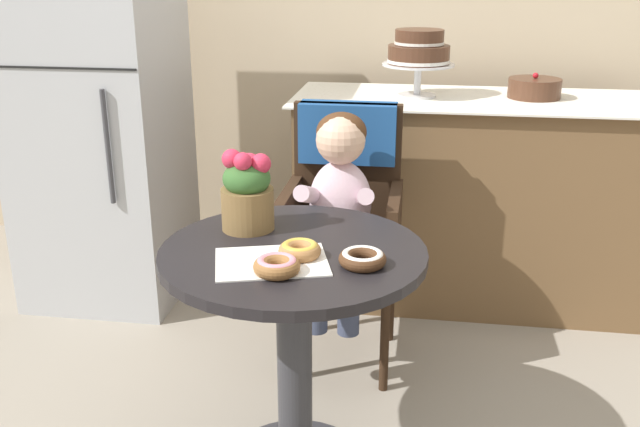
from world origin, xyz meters
TOP-DOWN VIEW (x-y plane):
  - cafe_table at (0.00, 0.00)m, footprint 0.72×0.72m
  - wicker_chair at (0.05, 0.75)m, footprint 0.42×0.45m
  - seated_child at (0.05, 0.59)m, footprint 0.27×0.32m
  - paper_napkin at (-0.04, -0.10)m, footprint 0.33×0.28m
  - donut_front at (0.19, -0.08)m, footprint 0.12×0.12m
  - donut_mid at (0.03, -0.05)m, footprint 0.11×0.11m
  - donut_side at (-0.01, -0.16)m, footprint 0.12×0.12m
  - flower_vase at (-0.16, 0.13)m, footprint 0.15×0.15m
  - display_counter at (0.55, 1.30)m, footprint 1.56×0.62m
  - tiered_cake_stand at (0.29, 1.30)m, footprint 0.30×0.30m
  - round_layer_cake at (0.77, 1.35)m, footprint 0.22×0.22m
  - refrigerator at (-1.05, 1.10)m, footprint 0.64×0.63m

SIDE VIEW (x-z plane):
  - display_counter at x=0.55m, z-range 0.00..0.90m
  - cafe_table at x=0.00m, z-range 0.15..0.87m
  - wicker_chair at x=0.05m, z-range 0.16..1.12m
  - seated_child at x=0.05m, z-range 0.31..1.04m
  - paper_napkin at x=-0.04m, z-range 0.72..0.72m
  - donut_front at x=0.19m, z-range 0.72..0.76m
  - donut_mid at x=0.03m, z-range 0.72..0.76m
  - donut_side at x=-0.01m, z-range 0.72..0.76m
  - flower_vase at x=-0.16m, z-range 0.71..0.95m
  - refrigerator at x=-1.05m, z-range 0.00..1.70m
  - round_layer_cake at x=0.77m, z-range 0.89..0.99m
  - tiered_cake_stand at x=0.29m, z-range 0.95..1.22m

